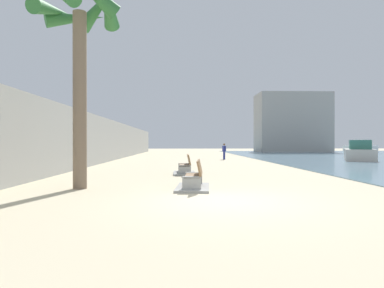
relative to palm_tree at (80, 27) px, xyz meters
The scene contains 9 objects.
ground_plane 17.08m from the palm_tree, 73.55° to the left, with size 120.00×120.00×0.00m, color beige.
seawall 16.22m from the palm_tree, 100.69° to the left, with size 0.80×64.00×3.54m, color #9E9E99.
palm_tree is the anchor object (origin of this frame).
bench_near 6.58m from the palm_tree, ahead, with size 1.28×2.19×0.98m.
bench_far 8.16m from the palm_tree, 53.95° to the left, with size 1.13×2.11×0.98m.
person_walking 20.87m from the palm_tree, 68.38° to the left, with size 0.32×0.47×1.52m.
boat_distant 25.75m from the palm_tree, 40.90° to the left, with size 4.61×6.21×1.76m.
boat_mid_bay 51.65m from the palm_tree, 50.88° to the left, with size 2.20×7.21×2.08m.
harbor_building 48.99m from the palm_tree, 62.61° to the left, with size 12.00×6.00×10.00m, color #9E9E99.
Camera 1 is at (-1.11, -8.63, 1.57)m, focal length 30.03 mm.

